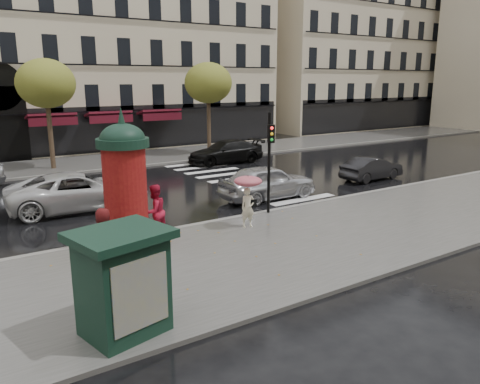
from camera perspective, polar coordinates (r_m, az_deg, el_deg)
ground at (r=15.31m, az=0.33°, el=-7.09°), size 160.00×160.00×0.00m
near_sidewalk at (r=14.90m, az=1.41°, el=-7.44°), size 90.00×7.00×0.12m
far_sidewalk at (r=32.38m, az=-18.66°, el=3.30°), size 90.00×6.00×0.12m
near_kerb at (r=17.73m, az=-5.06°, el=-4.01°), size 90.00×0.25×0.14m
far_kerb at (r=29.52m, az=-17.15°, el=2.50°), size 90.00×0.25×0.14m
zebra_crossing at (r=26.21m, az=-0.37°, el=1.64°), size 3.60×11.75×0.01m
bldg_far_corner at (r=44.59m, az=-15.81°, el=20.63°), size 26.00×14.00×22.90m
bldg_far_right at (r=59.61m, az=12.32°, el=18.88°), size 24.00×14.00×22.90m
tree_far_left at (r=30.52m, az=-22.60°, el=12.07°), size 3.40×3.40×6.64m
tree_far_right at (r=34.40m, az=-3.89°, el=13.09°), size 3.40×3.40×6.64m
woman_umbrella at (r=16.93m, az=0.98°, el=-0.08°), size 1.02×1.02×1.96m
woman_red at (r=16.11m, az=-10.36°, el=-2.35°), size 1.09×0.98×1.85m
man_burgundy at (r=14.60m, az=-16.24°, el=-4.90°), size 0.90×0.74×1.58m
morris_column at (r=15.49m, az=-13.87°, el=1.43°), size 1.66×1.66×4.46m
traffic_light at (r=18.56m, az=3.64°, el=4.75°), size 0.30×0.40×4.05m
newsstand at (r=10.25m, az=-14.12°, el=-10.48°), size 2.19×1.96×2.27m
car_silver at (r=21.66m, az=3.38°, el=1.25°), size 4.72×1.90×1.61m
car_darkgrey at (r=26.86m, az=15.76°, el=2.79°), size 3.93×1.51×1.28m
car_white at (r=20.96m, az=-19.07°, el=0.11°), size 5.97×3.10×1.61m
car_black at (r=31.19m, az=-1.77°, el=4.93°), size 5.28×2.37×1.50m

